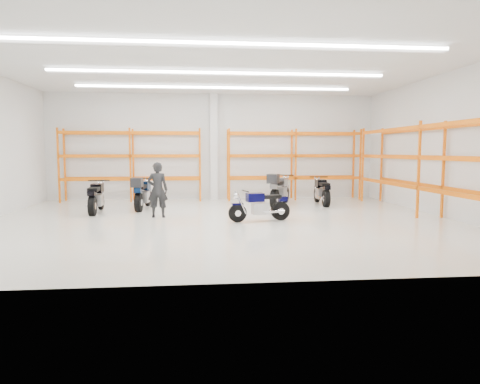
{
  "coord_description": "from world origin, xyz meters",
  "views": [
    {
      "loc": [
        -0.69,
        -12.54,
        2.08
      ],
      "look_at": [
        0.6,
        0.5,
        0.82
      ],
      "focal_mm": 32.0,
      "sensor_mm": 36.0,
      "label": 1
    }
  ],
  "objects": [
    {
      "name": "pallet_racking_back_left",
      "position": [
        -3.4,
        5.48,
        1.79
      ],
      "size": [
        5.67,
        0.87,
        3.0
      ],
      "color": "#EF4E00",
      "rests_on": "ground"
    },
    {
      "name": "pallet_racking_back_right",
      "position": [
        3.4,
        5.48,
        1.79
      ],
      "size": [
        5.67,
        0.87,
        3.0
      ],
      "color": "#EF4E00",
      "rests_on": "ground"
    },
    {
      "name": "motorcycle_back_b",
      "position": [
        -2.66,
        2.77,
        0.57
      ],
      "size": [
        0.73,
        2.31,
        1.18
      ],
      "color": "black",
      "rests_on": "ground"
    },
    {
      "name": "structural_column",
      "position": [
        0.0,
        5.82,
        2.25
      ],
      "size": [
        0.32,
        0.32,
        4.5
      ],
      "primitive_type": "cube",
      "color": "white",
      "rests_on": "ground"
    },
    {
      "name": "motorcycle_back_c",
      "position": [
        2.36,
        3.35,
        0.6
      ],
      "size": [
        1.31,
        2.3,
        1.25
      ],
      "color": "black",
      "rests_on": "ground"
    },
    {
      "name": "motorcycle_back_a",
      "position": [
        -4.1,
        2.12,
        0.5
      ],
      "size": [
        0.72,
        2.18,
        1.07
      ],
      "color": "black",
      "rests_on": "ground"
    },
    {
      "name": "room_shell",
      "position": [
        0.0,
        0.03,
        3.28
      ],
      "size": [
        14.02,
        12.02,
        4.51
      ],
      "color": "silver",
      "rests_on": "ground"
    },
    {
      "name": "ground",
      "position": [
        0.0,
        0.0,
        0.0
      ],
      "size": [
        14.0,
        14.0,
        0.0
      ],
      "primitive_type": "plane",
      "color": "beige",
      "rests_on": "ground"
    },
    {
      "name": "motorcycle_main",
      "position": [
        1.2,
        -0.09,
        0.44
      ],
      "size": [
        1.88,
        0.65,
        0.93
      ],
      "color": "black",
      "rests_on": "ground"
    },
    {
      "name": "standing_man",
      "position": [
        -1.95,
        0.95,
        0.87
      ],
      "size": [
        0.65,
        0.45,
        1.74
      ],
      "primitive_type": "imported",
      "rotation": [
        0.0,
        0.0,
        3.09
      ],
      "color": "black",
      "rests_on": "ground"
    },
    {
      "name": "motorcycle_back_d",
      "position": [
        4.08,
        3.48,
        0.5
      ],
      "size": [
        0.72,
        2.17,
        1.06
      ],
      "color": "black",
      "rests_on": "ground"
    },
    {
      "name": "pallet_racking_side",
      "position": [
        6.48,
        0.0,
        1.81
      ],
      "size": [
        0.87,
        9.07,
        3.0
      ],
      "color": "#EF4E00",
      "rests_on": "ground"
    }
  ]
}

